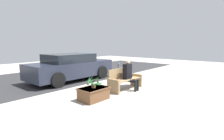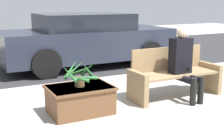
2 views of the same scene
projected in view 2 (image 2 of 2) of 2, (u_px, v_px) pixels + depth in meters
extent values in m
plane|color=#ADA89E|center=(212.00, 113.00, 4.93)|extent=(30.00, 30.00, 0.00)
cube|color=#2D2D30|center=(77.00, 55.00, 10.08)|extent=(20.00, 6.00, 0.01)
cube|color=#8C704C|center=(137.00, 88.00, 5.33)|extent=(0.09, 0.58, 0.56)
cube|color=#8C704C|center=(209.00, 77.00, 6.07)|extent=(0.09, 0.58, 0.56)
cube|color=#8C704C|center=(176.00, 74.00, 5.66)|extent=(1.56, 0.54, 0.04)
cube|color=#8C704C|center=(167.00, 58.00, 5.85)|extent=(1.56, 0.04, 0.43)
cube|color=black|center=(180.00, 56.00, 5.57)|extent=(0.38, 0.22, 0.63)
sphere|color=tan|center=(182.00, 33.00, 5.47)|extent=(0.19, 0.19, 0.19)
cylinder|color=black|center=(184.00, 79.00, 5.41)|extent=(0.11, 0.47, 0.11)
cylinder|color=black|center=(192.00, 78.00, 5.49)|extent=(0.11, 0.47, 0.11)
cylinder|color=black|center=(193.00, 92.00, 5.24)|extent=(0.10, 0.10, 0.47)
cylinder|color=black|center=(201.00, 90.00, 5.32)|extent=(0.10, 0.10, 0.47)
cube|color=black|center=(188.00, 69.00, 5.42)|extent=(0.07, 0.09, 0.12)
cube|color=brown|center=(80.00, 100.00, 4.89)|extent=(0.94, 0.67, 0.43)
cube|color=brown|center=(80.00, 88.00, 4.84)|extent=(0.99, 0.72, 0.04)
cylinder|color=brown|center=(80.00, 82.00, 4.82)|extent=(0.15, 0.15, 0.14)
cone|color=#2D6B33|center=(88.00, 69.00, 4.88)|extent=(0.12, 0.35, 0.28)
cone|color=#2D6B33|center=(83.00, 70.00, 4.96)|extent=(0.33, 0.28, 0.21)
cone|color=#2D6B33|center=(75.00, 68.00, 4.92)|extent=(0.35, 0.07, 0.27)
cone|color=#2D6B33|center=(71.00, 69.00, 4.85)|extent=(0.32, 0.25, 0.27)
cone|color=#2D6B33|center=(70.00, 74.00, 4.68)|extent=(0.14, 0.38, 0.21)
cone|color=#2D6B33|center=(76.00, 78.00, 4.62)|extent=(0.35, 0.27, 0.12)
cone|color=#2D6B33|center=(86.00, 78.00, 4.65)|extent=(0.39, 0.13, 0.13)
cone|color=#2D6B33|center=(88.00, 70.00, 4.72)|extent=(0.29, 0.25, 0.30)
cube|color=#232838|center=(88.00, 44.00, 8.36)|extent=(4.52, 1.80, 0.76)
cube|color=black|center=(84.00, 22.00, 8.18)|extent=(2.35, 1.66, 0.42)
cylinder|color=black|center=(150.00, 54.00, 8.26)|extent=(0.69, 0.18, 0.69)
cylinder|color=black|center=(118.00, 46.00, 9.83)|extent=(0.69, 0.18, 0.69)
cylinder|color=black|center=(46.00, 64.00, 7.01)|extent=(0.69, 0.18, 0.69)
cylinder|color=black|center=(28.00, 52.00, 8.57)|extent=(0.69, 0.18, 0.69)
cylinder|color=#4C4C51|center=(186.00, 55.00, 7.92)|extent=(0.12, 0.12, 0.77)
sphere|color=#4C4C51|center=(187.00, 38.00, 7.82)|extent=(0.13, 0.13, 0.13)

